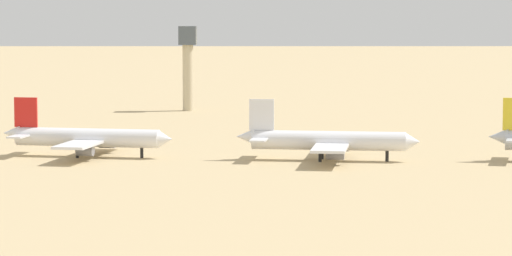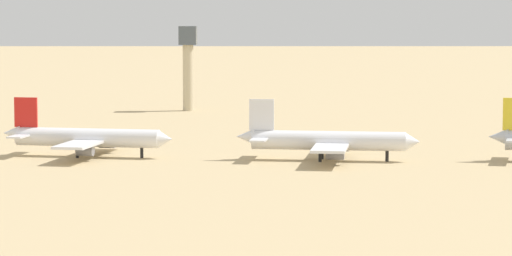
# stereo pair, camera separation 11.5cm
# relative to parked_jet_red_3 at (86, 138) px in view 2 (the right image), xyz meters

# --- Properties ---
(ground) EXTENTS (4000.00, 4000.00, 0.00)m
(ground) POSITION_rel_parked_jet_red_3_xyz_m (50.55, -5.50, -3.98)
(ground) COLOR tan
(ridge_center) EXTENTS (366.22, 283.26, 72.01)m
(ridge_center) POSITION_rel_parked_jet_red_3_xyz_m (248.29, 1187.53, 32.03)
(ridge_center) COLOR gray
(ridge_center) RESTS_ON ground
(parked_jet_red_3) EXTENTS (36.65, 31.23, 12.13)m
(parked_jet_red_3) POSITION_rel_parked_jet_red_3_xyz_m (0.00, 0.00, 0.00)
(parked_jet_red_3) COLOR white
(parked_jet_red_3) RESTS_ON ground
(parked_jet_white_4) EXTENTS (37.26, 31.53, 12.30)m
(parked_jet_white_4) POSITION_rel_parked_jet_red_3_xyz_m (49.53, -5.18, 0.06)
(parked_jet_white_4) COLOR white
(parked_jet_white_4) RESTS_ON ground
(control_tower) EXTENTS (5.20, 5.20, 25.30)m
(control_tower) POSITION_rel_parked_jet_red_3_xyz_m (11.70, 115.83, 11.29)
(control_tower) COLOR #C6B793
(control_tower) RESTS_ON ground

